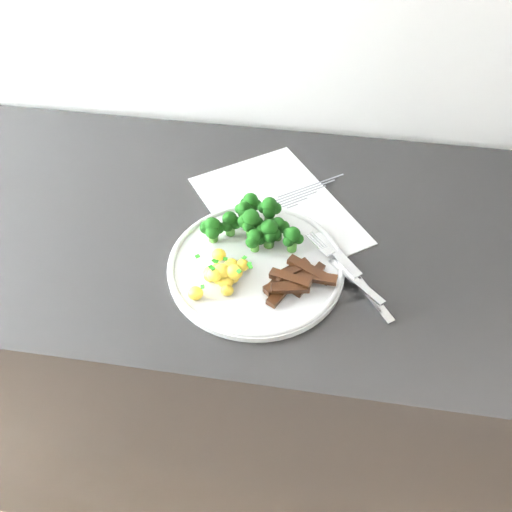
% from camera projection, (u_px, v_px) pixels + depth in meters
% --- Properties ---
extents(counter, '(2.42, 0.61, 0.91)m').
position_uv_depth(counter, '(278.00, 369.00, 1.26)').
color(counter, black).
rests_on(counter, ground).
extents(recipe_paper, '(0.36, 0.38, 0.00)m').
position_uv_depth(recipe_paper, '(277.00, 209.00, 0.96)').
color(recipe_paper, white).
rests_on(recipe_paper, counter).
extents(plate, '(0.29, 0.29, 0.02)m').
position_uv_depth(plate, '(256.00, 265.00, 0.86)').
color(plate, silver).
rests_on(plate, counter).
extents(broccoli, '(0.17, 0.12, 0.06)m').
position_uv_depth(broccoli, '(255.00, 223.00, 0.88)').
color(broccoli, '#30641D').
rests_on(broccoli, plate).
extents(potatoes, '(0.09, 0.11, 0.04)m').
position_uv_depth(potatoes, '(223.00, 274.00, 0.83)').
color(potatoes, '#F3C448').
rests_on(potatoes, plate).
extents(beef_strips, '(0.11, 0.10, 0.03)m').
position_uv_depth(beef_strips, '(294.00, 280.00, 0.82)').
color(beef_strips, black).
rests_on(beef_strips, plate).
extents(fork, '(0.13, 0.14, 0.02)m').
position_uv_depth(fork, '(345.00, 270.00, 0.84)').
color(fork, silver).
rests_on(fork, plate).
extents(knife, '(0.14, 0.18, 0.02)m').
position_uv_depth(knife, '(362.00, 286.00, 0.83)').
color(knife, silver).
rests_on(knife, plate).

